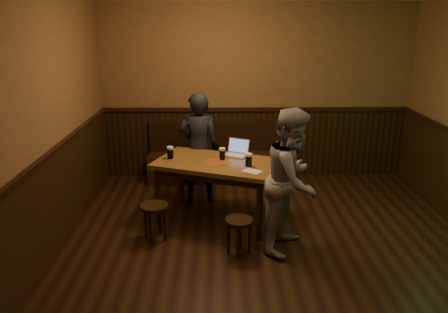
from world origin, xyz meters
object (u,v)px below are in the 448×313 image
stool_left (155,212)px  pint_right (249,160)px  stool_right (239,226)px  bench (217,161)px  pint_mid (222,154)px  person_grey (292,180)px  laptop (237,151)px  person_suit (199,148)px  pub_table (217,169)px  pint_left (170,153)px

stool_left → pint_right: (1.13, 0.31, 0.54)m
stool_left → stool_right: stool_left is taller
bench → stool_right: (0.25, -2.38, 0.03)m
pint_mid → person_grey: bearing=-45.2°
pint_right → laptop: laptop is taller
bench → laptop: (0.27, -1.25, 0.56)m
person_suit → bench: bearing=-104.4°
pub_table → pint_right: size_ratio=10.07×
stool_left → laptop: laptop is taller
bench → person_suit: bearing=-106.0°
pub_table → pint_right: (0.39, -0.21, 0.19)m
stool_left → pint_mid: pint_mid is taller
pint_mid → pint_right: pint_right is taller
stool_left → laptop: bearing=38.1°
pub_table → stool_right: pub_table is taller
pint_right → person_grey: size_ratio=0.10×
laptop → person_suit: size_ratio=0.24×
stool_right → pint_left: pint_left is taller
bench → stool_left: bench is taller
pint_right → pub_table: bearing=151.5°
pint_left → person_suit: 0.64m
person_suit → stool_left: bearing=68.9°
laptop → person_grey: 1.14m
pub_table → laptop: size_ratio=4.59×
pint_mid → person_grey: person_grey is taller
bench → pub_table: bearing=-90.0°
bench → laptop: bearing=-77.8°
person_suit → pub_table: bearing=113.4°
stool_right → person_suit: person_suit is taller
person_suit → person_grey: size_ratio=0.97×
bench → person_grey: person_grey is taller
pint_right → pint_left: bearing=162.0°
pint_left → pint_right: (0.99, -0.32, 0.00)m
stool_right → pub_table: bearing=106.1°
pint_left → stool_right: bearing=-49.0°
person_grey → pint_mid: bearing=71.9°
laptop → person_grey: size_ratio=0.23×
pub_table → stool_left: (-0.74, -0.53, -0.35)m
stool_right → pint_left: 1.41m
pint_right → pint_mid: bearing=138.9°
stool_left → person_grey: (1.58, -0.19, 0.46)m
bench → pint_mid: 1.57m
pub_table → pint_mid: size_ratio=10.80×
person_grey → stool_right: bearing=131.4°
pint_left → person_grey: size_ratio=0.10×
stool_right → person_grey: size_ratio=0.26×
pub_table → person_suit: size_ratio=1.08×
pint_mid → stool_right: bearing=-79.2°
pint_right → person_grey: (0.45, -0.50, -0.08)m
pub_table → person_grey: 1.11m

